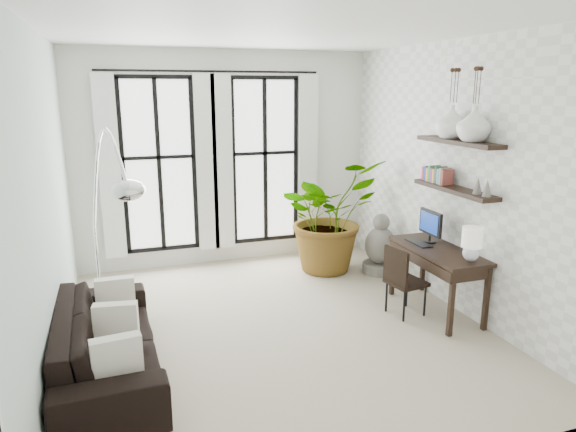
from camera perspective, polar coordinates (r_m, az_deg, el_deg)
name	(u,v)px	position (r m, az deg, el deg)	size (l,w,h in m)	color
floor	(276,326)	(5.99, -1.38, -12.14)	(5.00, 5.00, 0.00)	#B3A78E
ceiling	(274,30)	(5.41, -1.59, 19.95)	(5.00, 5.00, 0.00)	white
wall_left	(44,203)	(5.29, -25.46, 1.32)	(5.00, 5.00, 0.00)	silver
wall_right	(453,177)	(6.50, 17.90, 4.11)	(5.00, 5.00, 0.00)	white
wall_back	(226,159)	(7.88, -6.88, 6.28)	(4.50, 4.50, 0.00)	white
windows	(214,163)	(7.77, -8.21, 5.84)	(3.26, 0.13, 2.65)	white
wall_shelves	(454,170)	(6.25, 17.93, 4.93)	(0.25, 1.30, 0.60)	black
sofa	(106,342)	(5.23, -19.53, -13.03)	(2.27, 0.89, 0.66)	black
throw_pillows	(116,324)	(5.15, -18.55, -11.27)	(0.40, 1.52, 0.40)	silver
plant	(328,215)	(7.57, 4.47, 0.09)	(1.49, 1.29, 1.66)	#2D7228
desk	(440,255)	(6.31, 16.51, -4.13)	(0.57, 1.35, 1.19)	black
desk_chair	(402,277)	(6.23, 12.52, -6.65)	(0.46, 0.46, 0.84)	black
arc_lamp	(106,175)	(5.66, -19.60, 4.32)	(0.72, 2.04, 2.27)	silver
buddha	(380,248)	(7.62, 10.20, -3.54)	(0.49, 0.49, 0.89)	gray
vase_a	(474,124)	(5.97, 19.97, 9.59)	(0.37, 0.37, 0.38)	white
vase_b	(451,122)	(6.29, 17.69, 9.94)	(0.37, 0.37, 0.38)	white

